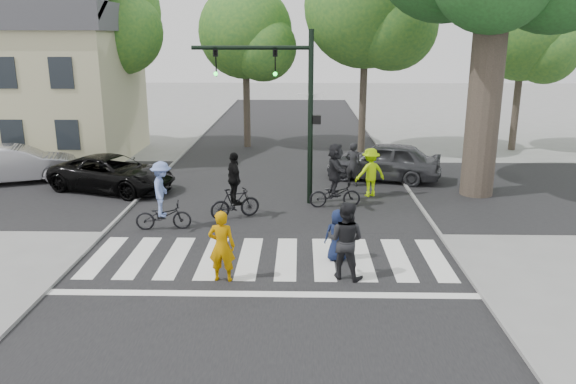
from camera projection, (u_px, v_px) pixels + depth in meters
name	position (u px, v px, depth m)	size (l,w,h in m)	color
ground	(266.00, 273.00, 14.14)	(120.00, 120.00, 0.00)	gray
road_stem	(275.00, 213.00, 18.95)	(10.00, 70.00, 0.01)	black
road_cross	(278.00, 190.00, 21.84)	(70.00, 10.00, 0.01)	black
curb_left	(126.00, 211.00, 19.05)	(0.10, 70.00, 0.10)	gray
curb_right	(425.00, 213.00, 18.83)	(0.10, 70.00, 0.10)	gray
crosswalk	(267.00, 263.00, 14.77)	(10.00, 3.85, 0.01)	silver
traffic_signal	(286.00, 93.00, 19.06)	(4.45, 0.29, 6.00)	black
bg_tree_0	(11.00, 28.00, 28.20)	(5.46, 5.20, 8.97)	brown
bg_tree_1	(106.00, 17.00, 27.45)	(6.09, 5.80, 9.80)	brown
bg_tree_2	(250.00, 36.00, 28.63)	(5.04, 4.80, 8.40)	brown
bg_tree_3	(373.00, 11.00, 26.90)	(6.30, 6.00, 10.20)	brown
bg_tree_4	(529.00, 39.00, 27.90)	(4.83, 4.60, 8.15)	brown
house	(43.00, 79.00, 26.83)	(8.40, 8.10, 8.82)	#C0B88F
pedestrian_woman	(222.00, 246.00, 13.49)	(0.65, 0.43, 1.79)	#BB7A01
pedestrian_child	(337.00, 235.00, 14.80)	(0.68, 0.45, 1.40)	#121B3C
pedestrian_adult	(345.00, 240.00, 13.66)	(0.95, 0.74, 1.95)	black
cyclist_left	(163.00, 201.00, 17.11)	(1.75, 1.16, 2.14)	black
cyclist_mid	(235.00, 191.00, 18.23)	(1.72, 1.14, 2.19)	black
cyclist_right	(335.00, 179.00, 19.36)	(1.84, 1.71, 2.26)	black
car_suv	(113.00, 173.00, 21.58)	(2.26, 4.90, 1.36)	black
car_silver	(18.00, 164.00, 22.79)	(1.60, 4.59, 1.51)	#ADADB2
car_grey	(383.00, 161.00, 23.17)	(1.88, 4.67, 1.59)	#36373B
bystander_hivis	(370.00, 173.00, 20.75)	(1.17, 0.67, 1.81)	#BEFE05
bystander_dark	(353.00, 164.00, 22.19)	(0.64, 0.42, 1.76)	black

